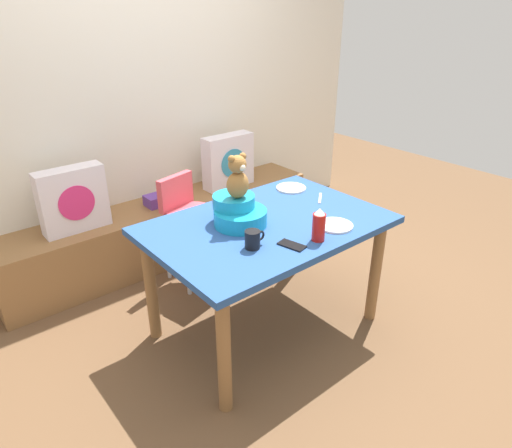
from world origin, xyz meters
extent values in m
plane|color=brown|center=(0.00, 0.00, 0.00)|extent=(8.00, 8.00, 0.00)
cube|color=silver|center=(0.00, 1.48, 1.30)|extent=(4.40, 0.10, 2.60)
cube|color=olive|center=(0.00, 1.21, 0.23)|extent=(2.60, 0.44, 0.46)
cube|color=silver|center=(-0.70, 1.19, 0.68)|extent=(0.44, 0.14, 0.44)
cylinder|color=#E02D72|center=(-0.70, 1.11, 0.68)|extent=(0.24, 0.01, 0.24)
cube|color=silver|center=(0.60, 1.19, 0.68)|extent=(0.44, 0.14, 0.44)
cylinder|color=teal|center=(0.60, 1.11, 0.68)|extent=(0.24, 0.01, 0.24)
cube|color=#5F399A|center=(-0.06, 1.21, 0.50)|extent=(0.20, 0.14, 0.08)
cube|color=#264C8C|center=(0.00, 0.00, 0.72)|extent=(1.36, 0.92, 0.04)
cylinder|color=olive|center=(-0.59, -0.37, 0.35)|extent=(0.07, 0.07, 0.70)
cylinder|color=olive|center=(0.59, -0.37, 0.35)|extent=(0.07, 0.07, 0.70)
cylinder|color=olive|center=(-0.59, 0.37, 0.35)|extent=(0.07, 0.07, 0.70)
cylinder|color=olive|center=(0.59, 0.37, 0.35)|extent=(0.07, 0.07, 0.70)
cylinder|color=#D84C59|center=(-0.05, 0.76, 0.51)|extent=(0.34, 0.34, 0.10)
cube|color=#D84C59|center=(-0.08, 0.89, 0.67)|extent=(0.30, 0.12, 0.24)
cube|color=white|center=(0.00, 0.58, 0.58)|extent=(0.34, 0.27, 0.02)
cylinder|color=silver|center=(-0.19, 0.62, 0.23)|extent=(0.03, 0.03, 0.46)
cylinder|color=silver|center=(0.09, 0.62, 0.23)|extent=(0.03, 0.03, 0.46)
cylinder|color=silver|center=(-0.19, 0.90, 0.23)|extent=(0.03, 0.03, 0.46)
cylinder|color=silver|center=(0.09, 0.90, 0.23)|extent=(0.03, 0.03, 0.46)
cylinder|color=#1895BF|center=(-0.14, 0.07, 0.79)|extent=(0.30, 0.30, 0.09)
cylinder|color=#1895BF|center=(-0.14, 0.13, 0.86)|extent=(0.24, 0.24, 0.07)
ellipsoid|color=olive|center=(-0.14, 0.09, 0.97)|extent=(0.13, 0.11, 0.15)
sphere|color=olive|center=(-0.14, 0.09, 1.09)|extent=(0.10, 0.10, 0.10)
sphere|color=beige|center=(-0.14, 0.05, 1.08)|extent=(0.04, 0.04, 0.04)
sphere|color=olive|center=(-0.18, 0.09, 1.13)|extent=(0.04, 0.04, 0.04)
sphere|color=olive|center=(-0.10, 0.09, 1.13)|extent=(0.04, 0.04, 0.04)
cylinder|color=red|center=(0.06, -0.34, 0.81)|extent=(0.07, 0.07, 0.15)
cone|color=white|center=(0.06, -0.34, 0.91)|extent=(0.06, 0.06, 0.03)
cylinder|color=black|center=(-0.26, -0.18, 0.79)|extent=(0.08, 0.08, 0.09)
torus|color=black|center=(-0.20, -0.18, 0.79)|extent=(0.06, 0.01, 0.06)
cylinder|color=white|center=(0.46, 0.29, 0.75)|extent=(0.20, 0.20, 0.01)
cylinder|color=white|center=(0.26, -0.29, 0.75)|extent=(0.20, 0.20, 0.01)
cube|color=black|center=(-0.09, -0.30, 0.74)|extent=(0.10, 0.16, 0.01)
cube|color=silver|center=(0.49, 0.04, 0.74)|extent=(0.14, 0.12, 0.01)
camera|label=1|loc=(-1.55, -1.77, 1.87)|focal=31.97mm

